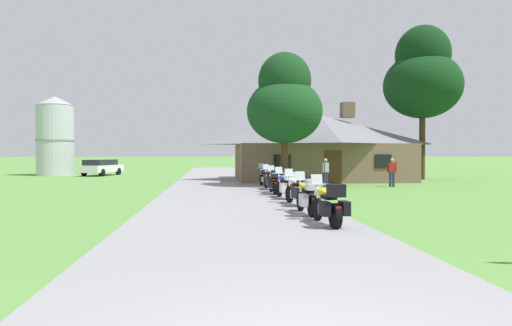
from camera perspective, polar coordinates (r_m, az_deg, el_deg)
The scene contains 16 objects.
ground_plane at distance 23.90m, azimuth -3.45°, elevation -3.48°, with size 500.00×500.00×0.00m, color #56893D.
asphalt_driveway at distance 21.91m, azimuth -3.26°, elevation -3.83°, with size 6.40×80.00×0.06m, color gray.
motorcycle_yellow_nearest_to_camera at distance 12.28m, azimuth 8.96°, elevation -5.08°, with size 0.83×2.08×1.30m.
motorcycle_yellow_second_in_row at distance 14.35m, azimuth 6.44°, elevation -4.17°, with size 0.78×2.08×1.30m.
motorcycle_white_third_in_row at distance 16.89m, azimuth 5.21°, elevation -3.36°, with size 0.95×2.07×1.30m.
motorcycle_blue_fourth_in_row at distance 19.35m, azimuth 3.72°, elevation -2.78°, with size 0.92×2.08×1.30m.
motorcycle_yellow_fifth_in_row at distance 21.67m, azimuth 2.21°, elevation -2.35°, with size 0.72×2.08×1.30m.
motorcycle_black_sixth_in_row at distance 24.19m, azimuth 1.81°, elevation -1.98°, with size 0.88×2.08×1.30m.
motorcycle_blue_farthest_in_row at distance 26.68m, azimuth 1.07°, elevation -1.66°, with size 0.71×2.08×1.30m.
stone_lodge at distance 33.99m, azimuth 7.74°, elevation 2.04°, with size 12.50×8.49×5.67m.
bystander_red_shirt_near_lodge at distance 28.01m, azimuth 16.39°, elevation -0.94°, with size 0.54×0.30×1.67m.
bystander_gray_shirt_beside_signpost at distance 27.04m, azimuth 8.55°, elevation -0.98°, with size 0.45×0.40×1.67m.
tree_right_of_lodge at distance 37.14m, azimuth 19.82°, elevation 9.99°, with size 5.73×5.73×11.45m.
tree_by_lodge_front at distance 27.15m, azimuth 3.54°, elevation 7.45°, with size 4.40×4.40×7.81m.
metal_silo_distant at distance 44.68m, azimuth -23.47°, elevation 3.09°, with size 3.28×3.28×6.99m.
parked_white_suv_far_left at distance 42.82m, azimuth -18.50°, elevation -0.44°, with size 3.05×4.93×1.40m.
Camera 1 is at (-0.84, -3.81, 1.95)m, focal length 32.51 mm.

